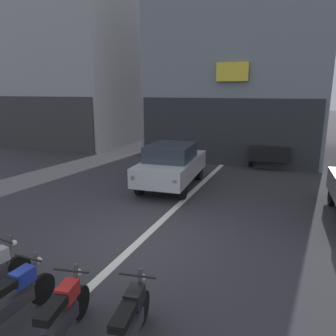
{
  "coord_description": "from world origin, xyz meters",
  "views": [
    {
      "loc": [
        3.33,
        -6.34,
        3.55
      ],
      "look_at": [
        -0.02,
        2.0,
        1.4
      ],
      "focal_mm": 34.8,
      "sensor_mm": 36.0,
      "label": 1
    }
  ],
  "objects_px": {
    "car_black_down_street": "(268,145)",
    "motorcycle_black_row_right_mid": "(131,321)",
    "car_silver_crossing_near": "(172,164)",
    "motorcycle_red_row_centre": "(62,315)",
    "motorcycle_blue_row_left_mid": "(14,297)"
  },
  "relations": [
    {
      "from": "car_black_down_street",
      "to": "motorcycle_black_row_right_mid",
      "type": "bearing_deg",
      "value": -92.28
    },
    {
      "from": "car_silver_crossing_near",
      "to": "motorcycle_black_row_right_mid",
      "type": "height_order",
      "value": "car_silver_crossing_near"
    },
    {
      "from": "car_black_down_street",
      "to": "motorcycle_red_row_centre",
      "type": "distance_m",
      "value": 13.86
    },
    {
      "from": "motorcycle_blue_row_left_mid",
      "to": "motorcycle_black_row_right_mid",
      "type": "bearing_deg",
      "value": 5.8
    },
    {
      "from": "car_black_down_street",
      "to": "motorcycle_red_row_centre",
      "type": "relative_size",
      "value": 2.6
    },
    {
      "from": "motorcycle_black_row_right_mid",
      "to": "motorcycle_red_row_centre",
      "type": "bearing_deg",
      "value": -165.64
    },
    {
      "from": "car_silver_crossing_near",
      "to": "motorcycle_black_row_right_mid",
      "type": "bearing_deg",
      "value": -72.78
    },
    {
      "from": "motorcycle_red_row_centre",
      "to": "motorcycle_black_row_right_mid",
      "type": "relative_size",
      "value": 0.99
    },
    {
      "from": "car_black_down_street",
      "to": "motorcycle_red_row_centre",
      "type": "xyz_separation_m",
      "value": [
        -1.49,
        -13.77,
        -0.43
      ]
    },
    {
      "from": "motorcycle_red_row_centre",
      "to": "motorcycle_blue_row_left_mid",
      "type": "bearing_deg",
      "value": 176.94
    },
    {
      "from": "car_silver_crossing_near",
      "to": "car_black_down_street",
      "type": "relative_size",
      "value": 0.99
    },
    {
      "from": "motorcycle_red_row_centre",
      "to": "car_silver_crossing_near",
      "type": "bearing_deg",
      "value": 100.12
    },
    {
      "from": "motorcycle_black_row_right_mid",
      "to": "motorcycle_blue_row_left_mid",
      "type": "bearing_deg",
      "value": -174.2
    },
    {
      "from": "car_black_down_street",
      "to": "motorcycle_black_row_right_mid",
      "type": "distance_m",
      "value": 13.54
    },
    {
      "from": "motorcycle_blue_row_left_mid",
      "to": "motorcycle_black_row_right_mid",
      "type": "xyz_separation_m",
      "value": [
        1.91,
        0.19,
        0.0
      ]
    }
  ]
}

